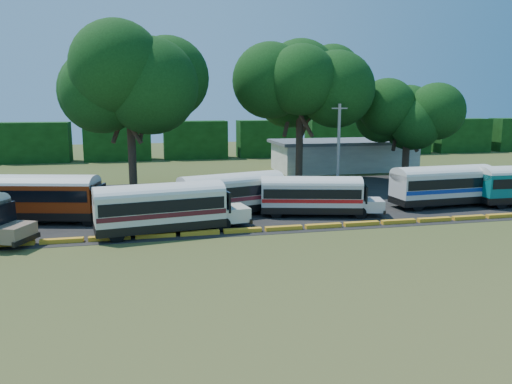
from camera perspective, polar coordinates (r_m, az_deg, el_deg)
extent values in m
plane|color=#2E4717|center=(34.57, 1.22, -4.94)|extent=(160.00, 160.00, 0.00)
cube|color=black|center=(46.18, -1.13, -1.02)|extent=(64.00, 24.00, 0.02)
cube|color=gold|center=(35.58, -26.10, -5.32)|extent=(2.70, 0.45, 0.30)
cube|color=gold|center=(34.99, -21.30, -5.22)|extent=(2.70, 0.45, 0.30)
cube|color=gold|center=(34.64, -16.38, -5.08)|extent=(2.70, 0.45, 0.30)
cube|color=gold|center=(34.56, -11.39, -4.89)|extent=(2.70, 0.45, 0.30)
cube|color=gold|center=(34.73, -6.43, -4.67)|extent=(2.70, 0.45, 0.30)
cube|color=gold|center=(35.16, -1.55, -4.42)|extent=(2.70, 0.45, 0.30)
cube|color=gold|center=(35.83, 3.18, -4.15)|extent=(2.70, 0.45, 0.30)
cube|color=gold|center=(36.74, 7.69, -3.86)|extent=(2.70, 0.45, 0.30)
cube|color=gold|center=(37.87, 11.97, -3.57)|extent=(2.70, 0.45, 0.30)
cube|color=gold|center=(39.19, 15.97, -3.28)|extent=(2.70, 0.45, 0.30)
cube|color=gold|center=(40.69, 19.69, -2.99)|extent=(2.70, 0.45, 0.30)
cube|color=gold|center=(42.36, 23.13, -2.71)|extent=(2.70, 0.45, 0.30)
cube|color=gold|center=(44.16, 26.30, -2.45)|extent=(2.70, 0.45, 0.30)
cube|color=white|center=(67.97, 9.98, 4.01)|extent=(18.00, 8.00, 3.60)
cube|color=#55585C|center=(67.78, 10.03, 5.69)|extent=(19.00, 9.00, 0.40)
cube|color=black|center=(82.18, -23.91, 5.20)|extent=(10.00, 4.00, 6.00)
cube|color=black|center=(80.70, -15.50, 5.63)|extent=(10.00, 4.00, 6.00)
cube|color=black|center=(81.00, -6.95, 5.94)|extent=(10.00, 4.00, 6.00)
cube|color=black|center=(83.05, 1.36, 6.12)|extent=(10.00, 4.00, 6.00)
cube|color=black|center=(86.72, 9.12, 6.17)|extent=(10.00, 4.00, 6.00)
cube|color=black|center=(91.83, 16.14, 6.12)|extent=(10.00, 4.00, 6.00)
cube|color=black|center=(98.15, 22.34, 6.01)|extent=(10.00, 4.00, 6.00)
cylinder|color=black|center=(36.57, -26.35, -4.33)|extent=(1.09, 0.69, 1.06)
cube|color=#866B52|center=(34.90, -26.00, -4.16)|extent=(2.67, 2.89, 1.00)
cube|color=black|center=(35.07, -27.00, -2.44)|extent=(1.11, 2.29, 1.45)
cube|color=black|center=(34.47, -24.74, -4.95)|extent=(1.20, 2.45, 0.32)
cylinder|color=black|center=(38.76, -18.56, -2.96)|extent=(1.15, 0.57, 1.10)
cylinder|color=black|center=(40.93, -17.44, -2.21)|extent=(1.15, 0.57, 1.10)
cylinder|color=black|center=(43.94, -26.75, -2.01)|extent=(1.15, 0.57, 1.10)
cube|color=black|center=(41.44, -23.62, -2.22)|extent=(9.45, 4.88, 0.61)
cube|color=maroon|center=(41.20, -23.76, -0.44)|extent=(9.45, 4.88, 2.02)
cube|color=black|center=(41.16, -23.78, -0.11)|extent=(9.12, 4.86, 0.85)
ellipsoid|color=silver|center=(41.04, -23.86, 0.94)|extent=(9.45, 4.88, 1.24)
cube|color=maroon|center=(39.35, -16.36, -1.90)|extent=(2.52, 2.84, 1.05)
cube|color=black|center=(39.37, -17.40, -0.35)|extent=(0.78, 2.50, 1.52)
cube|color=black|center=(39.17, -15.02, -2.55)|extent=(0.85, 2.67, 0.33)
cylinder|color=black|center=(35.30, -3.79, -3.74)|extent=(1.10, 0.46, 1.07)
cylinder|color=black|center=(37.43, -4.86, -2.94)|extent=(1.10, 0.46, 1.07)
cylinder|color=black|center=(33.89, -15.63, -4.70)|extent=(1.10, 0.46, 1.07)
cylinder|color=black|center=(36.11, -16.02, -3.80)|extent=(1.10, 0.46, 1.07)
cube|color=black|center=(35.37, -10.83, -3.61)|extent=(9.08, 3.99, 0.59)
cube|color=silver|center=(35.08, -10.90, -1.60)|extent=(9.08, 3.99, 1.96)
cube|color=black|center=(35.04, -10.91, -1.22)|extent=(8.75, 4.00, 0.82)
cube|color=#52151A|center=(35.17, -10.88, -2.22)|extent=(9.00, 4.02, 0.32)
ellipsoid|color=silver|center=(34.90, -10.96, -0.02)|extent=(9.08, 3.99, 1.20)
cube|color=silver|center=(36.60, -2.59, -2.44)|extent=(2.26, 2.62, 1.02)
cube|color=black|center=(36.18, -3.61, -0.91)|extent=(0.54, 2.46, 1.47)
cube|color=black|center=(37.00, -1.25, -2.97)|extent=(0.59, 2.62, 0.32)
cube|color=black|center=(34.90, -17.85, -4.30)|extent=(0.59, 2.62, 0.32)
cylinder|color=black|center=(41.35, 2.91, -1.67)|extent=(1.07, 0.56, 1.03)
cylinder|color=black|center=(43.21, 1.40, -1.13)|extent=(1.07, 0.56, 1.03)
cylinder|color=black|center=(38.27, -6.13, -2.69)|extent=(1.07, 0.56, 1.03)
cylinder|color=black|center=(40.28, -7.31, -2.06)|extent=(1.07, 0.56, 1.03)
cube|color=black|center=(40.40, -2.79, -1.73)|extent=(8.84, 4.76, 0.57)
cube|color=beige|center=(40.16, -2.81, -0.02)|extent=(8.84, 4.76, 1.89)
cube|color=black|center=(40.12, -2.81, 0.30)|extent=(8.53, 4.73, 0.79)
cube|color=maroon|center=(40.23, -2.80, -0.55)|extent=(8.77, 4.78, 0.31)
ellipsoid|color=silver|center=(40.00, -2.82, 1.31)|extent=(8.84, 4.76, 1.16)
cube|color=beige|center=(42.76, 3.45, -0.64)|extent=(2.40, 2.69, 0.98)
cube|color=black|center=(42.25, 2.72, 0.63)|extent=(0.79, 2.33, 1.42)
cube|color=black|center=(43.30, 4.43, -1.07)|extent=(0.86, 2.48, 0.31)
cube|color=black|center=(38.86, -8.36, -2.47)|extent=(0.86, 2.48, 0.31)
cylinder|color=black|center=(39.93, 11.81, -2.35)|extent=(1.00, 0.50, 0.97)
cylinder|color=black|center=(41.92, 11.32, -1.73)|extent=(1.00, 0.50, 0.97)
cylinder|color=black|center=(39.30, 2.32, -2.34)|extent=(1.00, 0.50, 0.97)
cylinder|color=black|center=(41.33, 2.28, -1.71)|extent=(1.00, 0.50, 0.97)
cube|color=black|center=(40.41, 6.29, -1.83)|extent=(8.29, 4.30, 0.53)
cube|color=silver|center=(40.19, 6.32, -0.23)|extent=(8.29, 4.30, 1.77)
cube|color=black|center=(40.15, 6.32, 0.06)|extent=(8.00, 4.28, 0.74)
cube|color=red|center=(40.26, 6.31, -0.73)|extent=(8.22, 4.32, 0.29)
ellipsoid|color=silver|center=(40.04, 6.34, 1.01)|extent=(8.29, 4.30, 1.09)
cube|color=silver|center=(41.03, 13.05, -1.44)|extent=(2.21, 2.49, 0.92)
cube|color=black|center=(40.74, 12.26, -0.14)|extent=(0.69, 2.19, 1.33)
cube|color=black|center=(41.28, 14.15, -1.97)|extent=(0.75, 2.34, 0.29)
cube|color=black|center=(40.31, 0.72, -1.94)|extent=(0.75, 2.34, 0.29)
cylinder|color=black|center=(48.34, 25.26, -0.87)|extent=(1.10, 0.37, 1.08)
cylinder|color=black|center=(50.06, 23.52, -0.38)|extent=(1.10, 0.37, 1.08)
cylinder|color=black|center=(43.86, 17.99, -1.43)|extent=(1.10, 0.37, 1.08)
cylinder|color=black|center=(45.75, 16.37, -0.87)|extent=(1.10, 0.37, 1.08)
cube|color=black|center=(46.55, 20.42, -0.72)|extent=(9.04, 3.25, 0.60)
cube|color=silver|center=(46.34, 20.51, 0.84)|extent=(9.04, 3.25, 1.98)
cube|color=black|center=(46.30, 20.53, 1.13)|extent=(8.69, 3.29, 0.83)
cube|color=navy|center=(46.40, 20.48, 0.36)|extent=(8.95, 3.28, 0.33)
ellipsoid|color=silver|center=(46.19, 20.59, 2.06)|extent=(9.04, 3.25, 1.22)
cube|color=silver|center=(49.89, 25.46, 0.01)|extent=(2.09, 2.50, 1.03)
cube|color=black|center=(49.28, 24.96, 1.18)|extent=(0.31, 2.50, 1.49)
cube|color=black|center=(50.57, 26.20, -0.42)|extent=(0.36, 2.66, 0.33)
cube|color=black|center=(44.12, 15.81, -1.18)|extent=(0.36, 2.66, 0.33)
cylinder|color=black|center=(47.49, 26.24, -1.14)|extent=(1.08, 0.32, 1.07)
cylinder|color=black|center=(49.28, 24.63, -0.63)|extent=(1.08, 0.32, 1.07)
cube|color=black|center=(47.65, 24.24, -0.88)|extent=(0.24, 2.63, 0.32)
cylinder|color=#332419|center=(51.44, -13.97, 4.18)|extent=(0.80, 0.80, 7.72)
cylinder|color=#332419|center=(51.63, -12.76, 7.93)|extent=(1.37, 2.77, 4.40)
cylinder|color=#332419|center=(52.07, -15.22, 7.85)|extent=(2.13, 2.42, 4.40)
cylinder|color=#332419|center=(49.93, -14.43, 7.79)|extent=(2.83, 0.92, 4.40)
ellipsoid|color=black|center=(51.21, -14.34, 12.42)|extent=(12.48, 12.48, 9.15)
cylinder|color=#332419|center=(56.18, 4.97, 5.11)|extent=(0.80, 0.80, 8.04)
cylinder|color=#332419|center=(56.78, 6.08, 8.62)|extent=(1.40, 2.87, 4.57)
cylinder|color=#332419|center=(56.48, 3.79, 8.65)|extent=(2.20, 2.50, 4.57)
cylinder|color=#332419|center=(54.69, 5.21, 8.58)|extent=(2.93, 0.94, 4.57)
ellipsoid|color=black|center=(56.01, 5.09, 12.95)|extent=(11.20, 11.20, 8.21)
cylinder|color=#332419|center=(60.66, 16.74, 3.81)|extent=(0.80, 0.80, 5.32)
cylinder|color=#332419|center=(61.45, 17.64, 5.97)|extent=(1.11, 2.07, 3.10)
cylinder|color=#332419|center=(60.71, 15.64, 6.03)|extent=(1.65, 1.85, 3.10)
cylinder|color=#332419|center=(59.24, 17.26, 5.85)|extent=(2.09, 0.79, 3.10)
ellipsoid|color=black|center=(60.33, 17.00, 8.77)|extent=(8.29, 8.29, 6.08)
cylinder|color=gray|center=(50.44, 9.40, 4.89)|extent=(0.30, 0.30, 8.87)
cube|color=gray|center=(50.23, 9.54, 9.42)|extent=(1.60, 0.12, 0.12)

